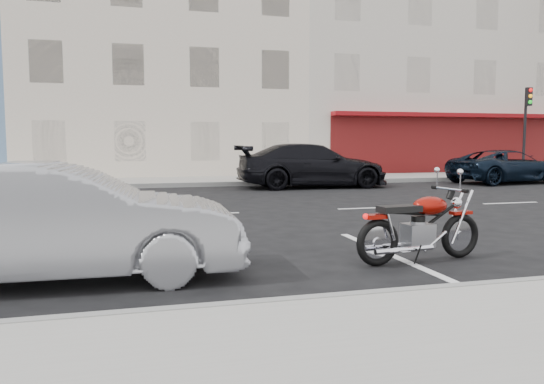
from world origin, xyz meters
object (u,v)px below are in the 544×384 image
(traffic_light, at_px, (526,119))
(sedan_silver, at_px, (61,222))
(fire_hydrant, at_px, (493,165))
(suv_far, at_px, (507,167))
(car_far, at_px, (312,166))
(motorcycle, at_px, (462,226))

(traffic_light, distance_m, sedan_silver, 22.45)
(traffic_light, xyz_separation_m, fire_hydrant, (-1.50, 0.17, -2.03))
(suv_far, bearing_deg, car_far, 82.08)
(fire_hydrant, height_order, motorcycle, motorcycle)
(motorcycle, distance_m, sedan_silver, 5.19)
(traffic_light, relative_size, fire_hydrant, 5.28)
(fire_hydrant, relative_size, suv_far, 0.16)
(traffic_light, relative_size, car_far, 0.73)
(sedan_silver, bearing_deg, car_far, -30.59)
(traffic_light, xyz_separation_m, motorcycle, (-12.64, -13.63, -2.11))
(fire_hydrant, xyz_separation_m, car_far, (-9.42, -2.72, 0.23))
(fire_hydrant, relative_size, car_far, 0.14)
(sedan_silver, bearing_deg, traffic_light, -51.22)
(sedan_silver, distance_m, car_far, 12.95)
(car_far, bearing_deg, sedan_silver, 149.68)
(traffic_light, bearing_deg, motorcycle, -132.85)
(suv_far, bearing_deg, traffic_light, -55.69)
(traffic_light, height_order, fire_hydrant, traffic_light)
(car_far, bearing_deg, traffic_light, -74.95)
(fire_hydrant, distance_m, car_far, 9.81)
(fire_hydrant, distance_m, motorcycle, 17.73)
(suv_far, bearing_deg, motorcycle, 132.06)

